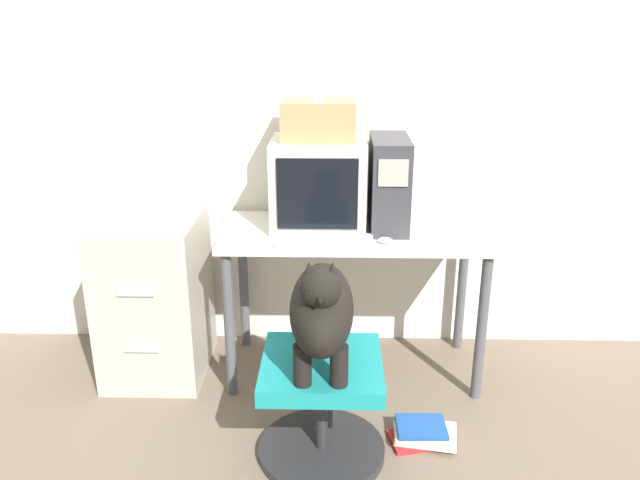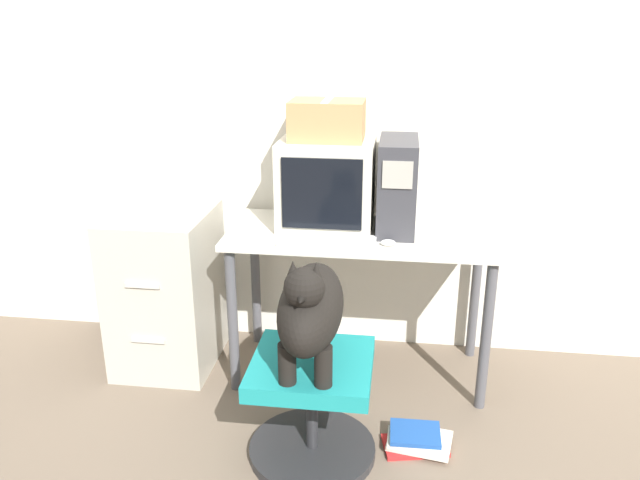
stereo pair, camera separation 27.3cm
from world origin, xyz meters
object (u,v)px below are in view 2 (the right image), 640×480
at_px(dog, 310,308).
at_px(book_stack_floor, 416,440).
at_px(pc_tower, 397,185).
at_px(office_chair, 312,403).
at_px(filing_cabinet, 167,289).
at_px(cardboard_box, 327,120).
at_px(keyboard, 327,241).
at_px(crt_monitor, 327,183).

height_order(dog, book_stack_floor, dog).
height_order(pc_tower, dog, pc_tower).
distance_m(office_chair, filing_cabinet, 1.10).
bearing_deg(cardboard_box, keyboard, -82.78).
height_order(crt_monitor, dog, crt_monitor).
bearing_deg(crt_monitor, cardboard_box, 90.00).
height_order(keyboard, filing_cabinet, filing_cabinet).
xyz_separation_m(pc_tower, office_chair, (-0.31, -0.75, -0.75)).
height_order(keyboard, office_chair, keyboard).
relative_size(crt_monitor, book_stack_floor, 1.43).
relative_size(office_chair, book_stack_floor, 1.70).
relative_size(dog, cardboard_box, 1.68).
xyz_separation_m(dog, filing_cabinet, (-0.86, 0.70, -0.29)).
distance_m(crt_monitor, pc_tower, 0.34).
relative_size(office_chair, cardboard_box, 1.55).
distance_m(dog, cardboard_box, 0.99).
bearing_deg(pc_tower, cardboard_box, 177.02).
bearing_deg(keyboard, book_stack_floor, -41.92).
bearing_deg(crt_monitor, keyboard, -82.68).
bearing_deg(keyboard, filing_cabinet, 168.43).
distance_m(crt_monitor, keyboard, 0.34).
relative_size(pc_tower, office_chair, 0.82).
distance_m(filing_cabinet, book_stack_floor, 1.47).
xyz_separation_m(filing_cabinet, book_stack_floor, (1.31, -0.57, -0.38)).
bearing_deg(filing_cabinet, book_stack_floor, -23.65).
xyz_separation_m(crt_monitor, pc_tower, (0.34, -0.01, 0.01)).
xyz_separation_m(crt_monitor, book_stack_floor, (0.47, -0.67, -0.95)).
xyz_separation_m(pc_tower, keyboard, (-0.31, -0.26, -0.21)).
bearing_deg(filing_cabinet, crt_monitor, 6.44).
distance_m(pc_tower, cardboard_box, 0.46).
relative_size(keyboard, filing_cabinet, 0.53).
relative_size(pc_tower, filing_cabinet, 0.53).
relative_size(filing_cabinet, book_stack_floor, 2.64).
bearing_deg(keyboard, dog, -90.22).
distance_m(keyboard, dog, 0.53).
xyz_separation_m(crt_monitor, cardboard_box, (0.00, 0.00, 0.31)).
xyz_separation_m(pc_tower, cardboard_box, (-0.34, 0.02, 0.30)).
distance_m(office_chair, book_stack_floor, 0.50).
relative_size(crt_monitor, keyboard, 1.02).
xyz_separation_m(pc_tower, dog, (-0.31, -0.78, -0.29)).
height_order(pc_tower, filing_cabinet, pc_tower).
height_order(filing_cabinet, cardboard_box, cardboard_box).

